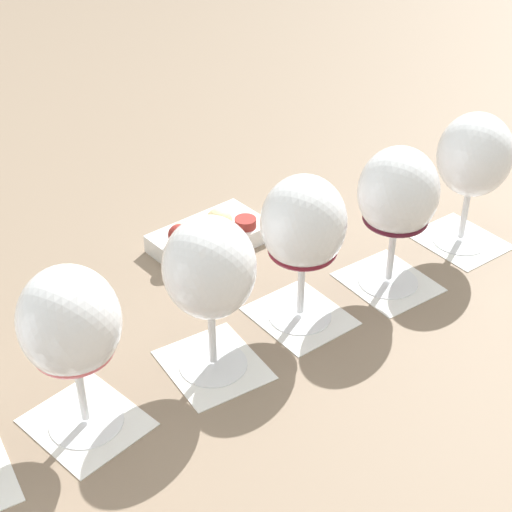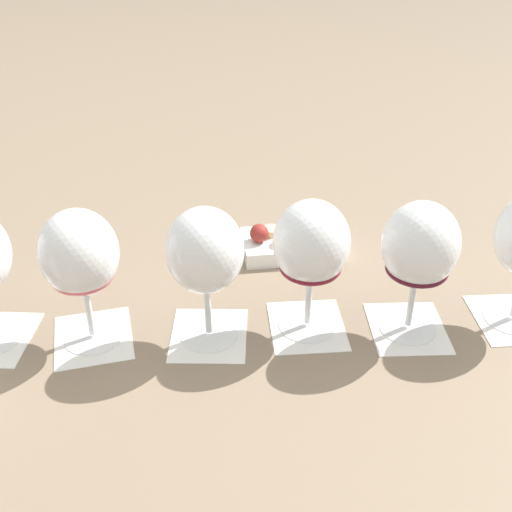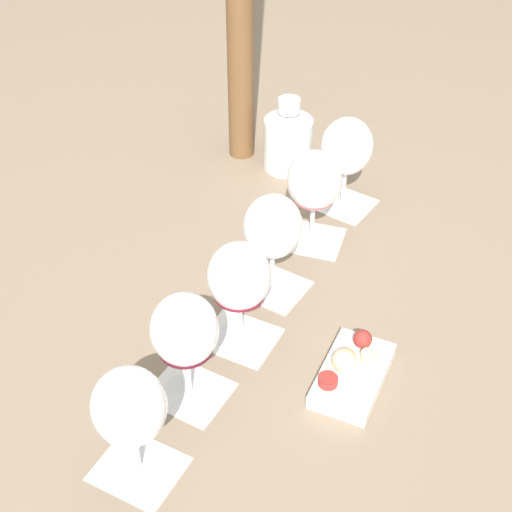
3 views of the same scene
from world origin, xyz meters
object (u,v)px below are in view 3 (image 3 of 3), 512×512
wine_glass_3 (237,280)px  wine_glass_4 (183,333)px  wine_glass_1 (313,184)px  ceramic_vase (287,138)px  wine_glass_5 (128,411)px  wine_glass_0 (346,150)px  wine_glass_2 (271,231)px  snack_dish (350,371)px

wine_glass_3 → wine_glass_4: (0.11, -0.07, 0.00)m
wine_glass_1 → ceramic_vase: 0.25m
wine_glass_5 → wine_glass_0: bearing=151.8°
wine_glass_2 → snack_dish: bearing=29.1°
wine_glass_4 → wine_glass_5: bearing=-23.9°
wine_glass_4 → snack_dish: (-0.02, 0.24, -0.10)m
wine_glass_3 → ceramic_vase: bearing=169.7°
wine_glass_2 → ceramic_vase: 0.38m
wine_glass_0 → snack_dish: size_ratio=1.04×
wine_glass_0 → wine_glass_4: size_ratio=1.00×
ceramic_vase → wine_glass_2: bearing=-5.8°
wine_glass_1 → wine_glass_2: bearing=-29.7°
wine_glass_0 → wine_glass_3: same height
wine_glass_0 → wine_glass_2: 0.28m
wine_glass_5 → wine_glass_3: bearing=151.6°
wine_glass_0 → wine_glass_1: bearing=-30.8°
wine_glass_5 → ceramic_vase: 0.77m
wine_glass_0 → wine_glass_2: same height
wine_glass_4 → wine_glass_5: size_ratio=1.00×
wine_glass_2 → snack_dish: (0.21, 0.12, -0.10)m
wine_glass_1 → ceramic_vase: bearing=-171.7°
wine_glass_2 → wine_glass_3: size_ratio=1.00×
wine_glass_3 → wine_glass_4: same height
wine_glass_3 → wine_glass_1: bearing=153.2°
wine_glass_1 → wine_glass_2: size_ratio=1.00×
snack_dish → wine_glass_3: bearing=-117.3°
wine_glass_3 → snack_dish: (0.09, 0.17, -0.10)m
wine_glass_3 → wine_glass_4: 0.13m
wine_glass_0 → wine_glass_3: 0.41m
wine_glass_2 → wine_glass_5: same height
wine_glass_3 → wine_glass_5: size_ratio=1.00×
wine_glass_0 → wine_glass_2: (0.24, -0.14, 0.00)m
wine_glass_5 → snack_dish: (-0.16, 0.30, -0.10)m
wine_glass_0 → wine_glass_5: 0.69m
wine_glass_4 → ceramic_vase: (-0.61, 0.16, -0.06)m
wine_glass_4 → ceramic_vase: bearing=164.9°
wine_glass_0 → wine_glass_2: bearing=-30.2°
wine_glass_1 → snack_dish: (0.34, 0.04, -0.10)m
wine_glass_2 → wine_glass_3: bearing=-23.4°
wine_glass_0 → wine_glass_4: bearing=-29.4°
wine_glass_4 → snack_dish: size_ratio=1.04×
wine_glass_5 → ceramic_vase: size_ratio=1.19×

